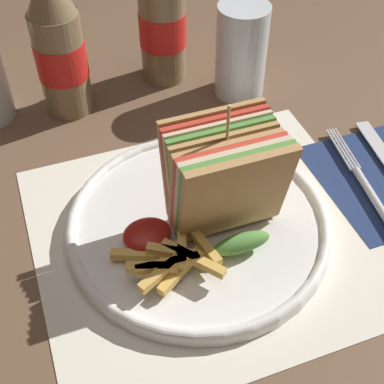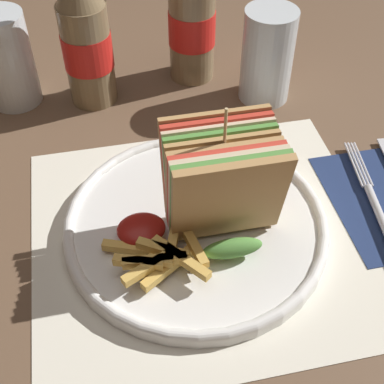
{
  "view_description": "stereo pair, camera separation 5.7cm",
  "coord_description": "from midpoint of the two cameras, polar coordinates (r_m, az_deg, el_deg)",
  "views": [
    {
      "loc": [
        -0.16,
        -0.37,
        0.45
      ],
      "look_at": [
        -0.02,
        0.01,
        0.04
      ],
      "focal_mm": 50.0,
      "sensor_mm": 36.0,
      "label": 1
    },
    {
      "loc": [
        -0.1,
        -0.38,
        0.45
      ],
      "look_at": [
        -0.02,
        0.01,
        0.04
      ],
      "focal_mm": 50.0,
      "sensor_mm": 36.0,
      "label": 2
    }
  ],
  "objects": [
    {
      "name": "placemat",
      "position": [
        0.58,
        4.2,
        -4.78
      ],
      "size": [
        0.37,
        0.34,
        0.0
      ],
      "color": "silver",
      "rests_on": "ground_plane"
    },
    {
      "name": "plate_main",
      "position": [
        0.58,
        3.23,
        -3.59
      ],
      "size": [
        0.28,
        0.28,
        0.02
      ],
      "color": "white",
      "rests_on": "ground_plane"
    },
    {
      "name": "ground_plane",
      "position": [
        0.6,
        4.65,
        -3.08
      ],
      "size": [
        4.0,
        4.0,
        0.0
      ],
      "primitive_type": "plane",
      "color": "brown"
    },
    {
      "name": "coke_bottle_near",
      "position": [
        0.72,
        -9.03,
        16.03
      ],
      "size": [
        0.07,
        0.07,
        0.22
      ],
      "color": "#7A6647",
      "rests_on": "ground_plane"
    },
    {
      "name": "club_sandwich",
      "position": [
        0.53,
        6.32,
        0.64
      ],
      "size": [
        0.11,
        0.1,
        0.15
      ],
      "color": "tan",
      "rests_on": "plate_main"
    },
    {
      "name": "coke_bottle_far",
      "position": [
        0.77,
        2.23,
        18.38
      ],
      "size": [
        0.07,
        0.07,
        0.22
      ],
      "color": "#7A6647",
      "rests_on": "ground_plane"
    },
    {
      "name": "glass_near",
      "position": [
        0.75,
        10.19,
        13.45
      ],
      "size": [
        0.07,
        0.07,
        0.13
      ],
      "color": "silver",
      "rests_on": "ground_plane"
    },
    {
      "name": "fork",
      "position": [
        0.64,
        21.69,
        -2.04
      ],
      "size": [
        0.04,
        0.19,
        0.01
      ],
      "rotation": [
        0.0,
        0.0,
        -0.14
      ],
      "color": "silver",
      "rests_on": "napkin"
    },
    {
      "name": "fries_pile",
      "position": [
        0.53,
        -0.11,
        -6.91
      ],
      "size": [
        0.1,
        0.08,
        0.02
      ],
      "color": "gold",
      "rests_on": "plate_main"
    },
    {
      "name": "ketchup_blob",
      "position": [
        0.55,
        -2.5,
        -4.13
      ],
      "size": [
        0.05,
        0.04,
        0.02
      ],
      "color": "maroon",
      "rests_on": "plate_main"
    },
    {
      "name": "glass_far",
      "position": [
        0.76,
        -16.96,
        12.71
      ],
      "size": [
        0.07,
        0.07,
        0.13
      ],
      "color": "silver",
      "rests_on": "ground_plane"
    }
  ]
}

